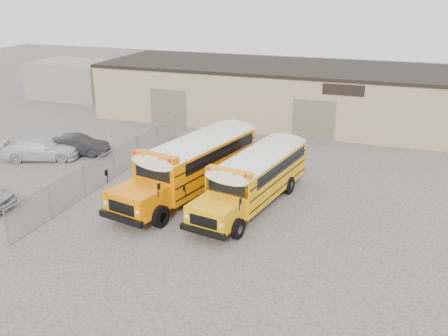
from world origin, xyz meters
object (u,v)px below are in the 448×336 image
(school_bus_left, at_px, (251,132))
(tarp_bundle, at_px, (182,193))
(car_dark, at_px, (78,145))
(car_white, at_px, (41,149))
(school_bus_right, at_px, (297,144))

(school_bus_left, relative_size, tarp_bundle, 8.65)
(tarp_bundle, height_order, car_dark, car_dark)
(car_white, height_order, car_dark, car_white)
(school_bus_left, distance_m, car_white, 14.04)
(tarp_bundle, distance_m, car_dark, 11.35)
(car_dark, bearing_deg, tarp_bundle, -129.54)
(school_bus_right, bearing_deg, school_bus_left, 163.89)
(school_bus_right, bearing_deg, tarp_bundle, -122.64)
(school_bus_left, bearing_deg, car_white, -160.42)
(car_white, xyz_separation_m, car_dark, (1.76, 1.62, -0.03))
(school_bus_left, xyz_separation_m, car_white, (-13.19, -4.69, -1.13))
(school_bus_left, relative_size, school_bus_right, 1.12)
(tarp_bundle, xyz_separation_m, car_white, (-11.84, 3.59, 0.05))
(car_white, bearing_deg, school_bus_left, -91.41)
(tarp_bundle, distance_m, car_white, 12.37)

